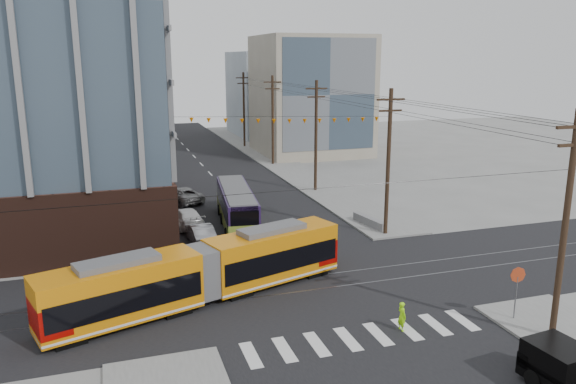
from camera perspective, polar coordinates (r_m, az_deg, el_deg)
name	(u,v)px	position (r m, az deg, el deg)	size (l,w,h in m)	color
ground	(339,311)	(30.68, 5.18, -11.92)	(160.00, 160.00, 0.00)	slate
bg_bldg_nw_near	(54,91)	(77.72, -22.67, 9.47)	(18.00, 16.00, 18.00)	#8C99A5
bg_bldg_ne_near	(310,95)	(78.40, 2.28, 9.78)	(14.00, 14.00, 16.00)	gray
bg_bldg_nw_far	(83,77)	(97.48, -20.09, 10.90)	(16.00, 18.00, 20.00)	gray
bg_bldg_ne_far	(281,94)	(98.01, -0.72, 9.96)	(16.00, 16.00, 14.00)	#8C99A5
utility_pole_near	(565,229)	(28.62, 26.29, -3.43)	(0.30, 0.30, 11.00)	black
utility_pole_far	(244,110)	(84.06, -4.50, 8.29)	(0.30, 0.30, 11.00)	black
streetcar	(203,273)	(31.36, -8.68, -8.10)	(17.43, 2.45, 3.36)	orange
city_bus	(237,206)	(45.06, -5.25, -1.45)	(2.35, 10.86, 3.08)	#2C1948
parked_car_silver	(200,233)	(41.24, -8.89, -4.16)	(1.54, 4.42, 1.46)	gray
parked_car_white	(186,218)	(45.38, -10.31, -2.57)	(2.05, 5.04, 1.46)	silver
parked_car_grey	(181,195)	(52.92, -10.78, -0.29)	(2.37, 5.13, 1.43)	slate
pedestrian	(402,316)	(28.82, 11.49, -12.26)	(0.55, 0.36, 1.50)	#9DFE0F
stop_sign	(516,296)	(31.16, 22.13, -9.76)	(0.83, 0.83, 2.73)	#AF3918
jersey_barrier	(369,222)	(45.13, 8.28, -3.04)	(0.86, 3.83, 0.77)	slate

